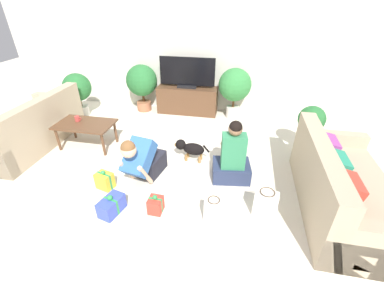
{
  "coord_description": "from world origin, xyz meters",
  "views": [
    {
      "loc": [
        1.1,
        -2.8,
        2.33
      ],
      "look_at": [
        0.48,
        0.28,
        0.45
      ],
      "focal_mm": 24.0,
      "sensor_mm": 36.0,
      "label": 1
    }
  ],
  "objects": [
    {
      "name": "gift_box_c",
      "position": [
        -0.3,
        -0.76,
        0.11
      ],
      "size": [
        0.26,
        0.36,
        0.26
      ],
      "rotation": [
        0.0,
        0.0,
        -0.25
      ],
      "color": "#3D51BC",
      "rests_on": "ground_plane"
    },
    {
      "name": "gift_box_b",
      "position": [
        -0.6,
        -0.35,
        0.12
      ],
      "size": [
        0.25,
        0.22,
        0.28
      ],
      "rotation": [
        0.0,
        0.0,
        -0.27
      ],
      "color": "yellow",
      "rests_on": "ground_plane"
    },
    {
      "name": "mug",
      "position": [
        -1.57,
        0.68,
        0.48
      ],
      "size": [
        0.12,
        0.08,
        0.09
      ],
      "color": "#B23D38",
      "rests_on": "coffee_table"
    },
    {
      "name": "dog",
      "position": [
        0.4,
        0.55,
        0.21
      ],
      "size": [
        0.57,
        0.2,
        0.33
      ],
      "rotation": [
        0.0,
        0.0,
        4.63
      ],
      "color": "black",
      "rests_on": "ground_plane"
    },
    {
      "name": "ground_plane",
      "position": [
        0.0,
        0.0,
        0.0
      ],
      "size": [
        16.0,
        16.0,
        0.0
      ],
      "primitive_type": "plane",
      "color": "beige"
    },
    {
      "name": "potted_plant_back_right",
      "position": [
        0.96,
        2.31,
        0.67
      ],
      "size": [
        0.66,
        0.66,
        1.04
      ],
      "color": "beige",
      "rests_on": "ground_plane"
    },
    {
      "name": "sofa_right",
      "position": [
        2.38,
        -0.14,
        0.3
      ],
      "size": [
        0.94,
        1.9,
        0.85
      ],
      "rotation": [
        0.0,
        0.0,
        1.57
      ],
      "color": "tan",
      "rests_on": "ground_plane"
    },
    {
      "name": "wall_back",
      "position": [
        0.0,
        2.63,
        1.3
      ],
      "size": [
        8.4,
        0.06,
        2.6
      ],
      "color": "beige",
      "rests_on": "ground_plane"
    },
    {
      "name": "gift_box_a",
      "position": [
        0.22,
        -0.64,
        0.1
      ],
      "size": [
        0.17,
        0.18,
        0.25
      ],
      "rotation": [
        0.0,
        0.0,
        -0.04
      ],
      "color": "red",
      "rests_on": "ground_plane"
    },
    {
      "name": "person_kneeling",
      "position": [
        -0.13,
        -0.08,
        0.35
      ],
      "size": [
        0.46,
        0.81,
        0.79
      ],
      "rotation": [
        0.0,
        0.0,
        -0.19
      ],
      "color": "#23232D",
      "rests_on": "ground_plane"
    },
    {
      "name": "sofa_left",
      "position": [
        -2.38,
        0.46,
        0.3
      ],
      "size": [
        0.94,
        1.9,
        0.85
      ],
      "rotation": [
        0.0,
        0.0,
        -1.57
      ],
      "color": "tan",
      "rests_on": "ground_plane"
    },
    {
      "name": "potted_plant_back_left",
      "position": [
        -1.03,
        2.31,
        0.64
      ],
      "size": [
        0.66,
        0.66,
        1.01
      ],
      "color": "#A36042",
      "rests_on": "ground_plane"
    },
    {
      "name": "gift_bag_b",
      "position": [
        1.51,
        -0.44,
        0.17
      ],
      "size": [
        0.29,
        0.2,
        0.36
      ],
      "rotation": [
        0.0,
        0.0,
        -0.15
      ],
      "color": "white",
      "rests_on": "ground_plane"
    },
    {
      "name": "tv",
      "position": [
        -0.03,
        2.36,
        0.85
      ],
      "size": [
        1.15,
        0.2,
        0.63
      ],
      "color": "black",
      "rests_on": "tv_console"
    },
    {
      "name": "person_sitting",
      "position": [
        1.07,
        0.18,
        0.33
      ],
      "size": [
        0.57,
        0.53,
        0.93
      ],
      "rotation": [
        0.0,
        0.0,
        3.28
      ],
      "color": "#283351",
      "rests_on": "ground_plane"
    },
    {
      "name": "coffee_table",
      "position": [
        -1.41,
        0.62,
        0.38
      ],
      "size": [
        0.94,
        0.56,
        0.43
      ],
      "color": "brown",
      "rests_on": "ground_plane"
    },
    {
      "name": "potted_plant_corner_left",
      "position": [
        -2.23,
        1.77,
        0.58
      ],
      "size": [
        0.57,
        0.57,
        0.91
      ],
      "color": "beige",
      "rests_on": "ground_plane"
    },
    {
      "name": "gift_bag_a",
      "position": [
        0.92,
        -0.64,
        0.15
      ],
      "size": [
        0.22,
        0.15,
        0.31
      ],
      "rotation": [
        0.0,
        0.0,
        0.06
      ],
      "color": "white",
      "rests_on": "ground_plane"
    },
    {
      "name": "potted_plant_corner_right",
      "position": [
        2.23,
        1.16,
        0.5
      ],
      "size": [
        0.42,
        0.42,
        0.81
      ],
      "color": "beige",
      "rests_on": "ground_plane"
    },
    {
      "name": "tv_console",
      "position": [
        -0.03,
        2.36,
        0.29
      ],
      "size": [
        1.28,
        0.4,
        0.58
      ],
      "color": "brown",
      "rests_on": "ground_plane"
    }
  ]
}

